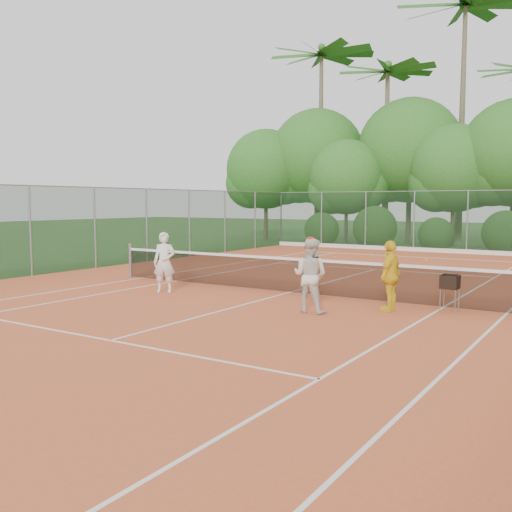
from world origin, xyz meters
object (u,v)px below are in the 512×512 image
(ball_hopper, at_px, (450,283))
(player_center_grp, at_px, (310,275))
(player_white, at_px, (164,262))
(player_yellow, at_px, (390,276))

(ball_hopper, bearing_deg, player_center_grp, -144.68)
(player_white, distance_m, ball_hopper, 7.38)
(player_yellow, bearing_deg, player_center_grp, -50.08)
(player_white, bearing_deg, player_center_grp, -36.18)
(player_white, distance_m, player_center_grp, 4.69)
(player_yellow, bearing_deg, ball_hopper, 120.05)
(player_center_grp, bearing_deg, player_yellow, 37.80)
(player_white, xyz_separation_m, player_center_grp, (4.67, -0.43, 0.02))
(player_center_grp, xyz_separation_m, player_yellow, (1.44, 1.12, -0.04))
(player_white, bearing_deg, ball_hopper, -20.79)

